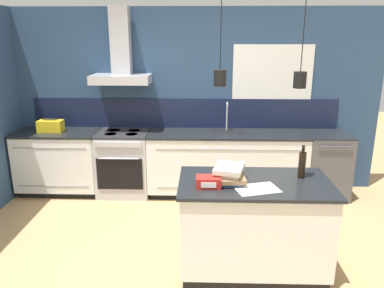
{
  "coord_description": "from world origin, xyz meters",
  "views": [
    {
      "loc": [
        0.28,
        -3.37,
        2.2
      ],
      "look_at": [
        0.15,
        0.63,
        1.05
      ],
      "focal_mm": 35.0,
      "sensor_mm": 36.0,
      "label": 1
    }
  ],
  "objects": [
    {
      "name": "ground_plane",
      "position": [
        0.0,
        0.0,
        0.0
      ],
      "size": [
        16.0,
        16.0,
        0.0
      ],
      "primitive_type": "plane",
      "color": "tan",
      "rests_on": "ground"
    },
    {
      "name": "wall_back",
      "position": [
        -0.05,
        2.0,
        1.36
      ],
      "size": [
        5.6,
        2.23,
        2.6
      ],
      "color": "navy",
      "rests_on": "ground_plane"
    },
    {
      "name": "counter_run_left",
      "position": [
        -1.79,
        1.69,
        0.46
      ],
      "size": [
        1.16,
        0.64,
        0.91
      ],
      "color": "black",
      "rests_on": "ground_plane"
    },
    {
      "name": "counter_run_sink",
      "position": [
        0.61,
        1.69,
        0.46
      ],
      "size": [
        2.22,
        0.64,
        1.31
      ],
      "color": "black",
      "rests_on": "ground_plane"
    },
    {
      "name": "oven_range",
      "position": [
        -0.86,
        1.69,
        0.46
      ],
      "size": [
        0.73,
        0.66,
        0.91
      ],
      "color": "#B5B5BA",
      "rests_on": "ground_plane"
    },
    {
      "name": "dishwasher",
      "position": [
        2.01,
        1.69,
        0.46
      ],
      "size": [
        0.58,
        0.65,
        0.91
      ],
      "color": "#4C4C51",
      "rests_on": "ground_plane"
    },
    {
      "name": "kitchen_island",
      "position": [
        0.76,
        -0.13,
        0.46
      ],
      "size": [
        1.41,
        0.81,
        0.91
      ],
      "color": "black",
      "rests_on": "ground_plane"
    },
    {
      "name": "bottle_on_island",
      "position": [
        1.21,
        -0.01,
        1.04
      ],
      "size": [
        0.07,
        0.07,
        0.32
      ],
      "color": "black",
      "rests_on": "kitchen_island"
    },
    {
      "name": "book_stack",
      "position": [
        0.52,
        -0.13,
        0.99
      ],
      "size": [
        0.32,
        0.37,
        0.15
      ],
      "color": "#335684",
      "rests_on": "kitchen_island"
    },
    {
      "name": "red_supply_box",
      "position": [
        0.33,
        -0.27,
        0.96
      ],
      "size": [
        0.22,
        0.16,
        0.09
      ],
      "color": "red",
      "rests_on": "kitchen_island"
    },
    {
      "name": "paper_pile",
      "position": [
        0.75,
        -0.31,
        0.91
      ],
      "size": [
        0.43,
        0.34,
        0.01
      ],
      "color": "silver",
      "rests_on": "kitchen_island"
    },
    {
      "name": "yellow_toolbox",
      "position": [
        -1.87,
        1.69,
        0.99
      ],
      "size": [
        0.34,
        0.18,
        0.19
      ],
      "color": "gold",
      "rests_on": "counter_run_left"
    }
  ]
}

